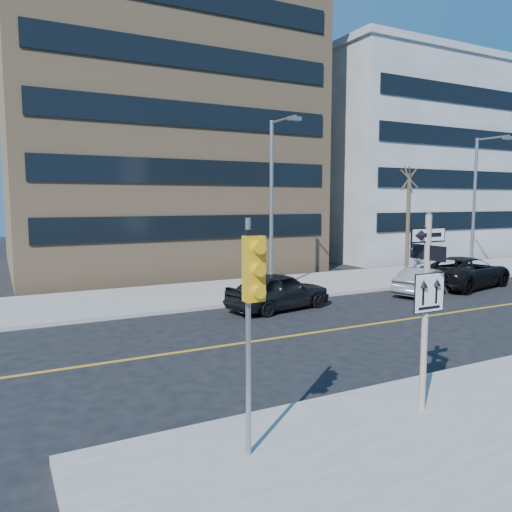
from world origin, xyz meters
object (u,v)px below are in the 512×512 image
parked_car_b (425,281)px  traffic_signal (253,288)px  streetlight_a (274,194)px  streetlight_b (478,196)px  parked_car_c (465,272)px  sign_pole (426,300)px  street_tree_west (409,181)px  parked_car_a (278,291)px

parked_car_b → traffic_signal: bearing=106.2°
streetlight_a → streetlight_b: size_ratio=1.00×
parked_car_c → sign_pole: bearing=115.6°
parked_car_b → street_tree_west: 6.88m
streetlight_b → street_tree_west: (-5.00, 0.54, 0.77)m
parked_car_a → streetlight_b: size_ratio=0.57×
traffic_signal → parked_car_c: bearing=30.8°
traffic_signal → streetlight_b: size_ratio=0.50×
parked_car_c → streetlight_a: bearing=62.0°
parked_car_b → streetlight_b: bearing=-84.8°
streetlight_b → street_tree_west: bearing=173.8°
street_tree_west → parked_car_b: bearing=-124.5°
traffic_signal → street_tree_west: bearing=39.4°
parked_car_b → streetlight_a: streetlight_a is taller
street_tree_west → streetlight_b: bearing=-6.2°
parked_car_b → streetlight_a: 8.24m
traffic_signal → parked_car_b: bearing=35.0°
parked_car_c → street_tree_west: size_ratio=0.90×
street_tree_west → sign_pole: bearing=-133.3°
parked_car_a → parked_car_c: size_ratio=0.80×
parked_car_a → parked_car_b: size_ratio=1.17×
traffic_signal → parked_car_c: (17.71, 10.55, -2.23)m
parked_car_a → parked_car_b: (7.76, -0.40, -0.13)m
parked_car_c → parked_car_b: bearing=88.0°
parked_car_b → parked_car_c: size_ratio=0.69×
sign_pole → traffic_signal: sign_pole is taller
sign_pole → streetlight_a: (4.00, 13.27, 2.32)m
sign_pole → parked_car_a: sign_pole is taller
parked_car_a → parked_car_b: 7.77m
street_tree_west → parked_car_a: bearing=-161.1°
streetlight_b → street_tree_west: streetlight_b is taller
traffic_signal → parked_car_c: 20.74m
parked_car_b → parked_car_c: 3.51m
parked_car_c → streetlight_b: streetlight_b is taller
sign_pole → streetlight_a: streetlight_a is taller
traffic_signal → parked_car_a: bearing=57.9°
streetlight_a → street_tree_west: streetlight_a is taller
sign_pole → traffic_signal: bearing=-177.9°
parked_car_a → parked_car_c: bearing=-99.7°
streetlight_a → sign_pole: bearing=-106.8°
streetlight_a → street_tree_west: 9.05m
street_tree_west → traffic_signal: bearing=-140.6°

